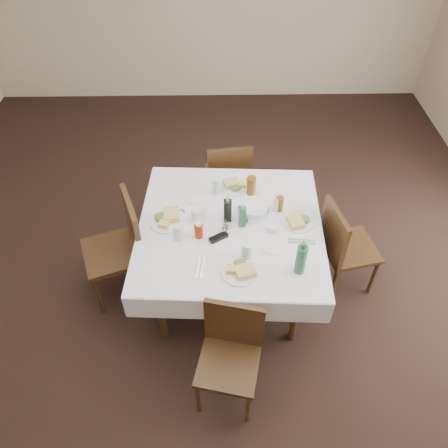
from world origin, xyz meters
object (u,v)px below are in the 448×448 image
Objects in this scene: water_w at (178,232)px; ketchup_bottle at (199,230)px; bread_basket at (253,210)px; coffee_mug at (197,215)px; chair_north at (229,175)px; water_e at (278,203)px; chair_east at (342,244)px; green_bottle at (301,259)px; dining_table at (230,232)px; water_s at (247,251)px; chair_west at (122,243)px; oil_cruet_green at (242,216)px; water_n at (217,186)px; oil_cruet_dark at (228,210)px; chair_south at (231,348)px.

water_w is 0.15m from ketchup_bottle.
bread_basket is 1.65× the size of coffee_mug.
water_e is at bearing -64.40° from chair_north.
water_w is 0.25m from coffee_mug.
chair_east is at bearing -45.65° from chair_north.
water_e is 0.65m from green_bottle.
water_s is (0.11, -0.34, 0.15)m from dining_table.
chair_west is 0.71m from ketchup_bottle.
chair_west is at bearing -175.19° from coffee_mug.
chair_north is 1.02m from oil_cruet_green.
water_n is 0.34m from oil_cruet_dark.
coffee_mug is (-0.01, 0.19, -0.02)m from ketchup_bottle.
water_e is 0.65m from coffee_mug.
dining_table is 0.19m from oil_cruet_dark.
chair_west is (-0.88, 0.02, -0.13)m from dining_table.
water_n is (-1.03, 0.38, 0.32)m from chair_east.
dining_table is 0.19m from oil_cruet_green.
chair_south is at bearing -135.74° from chair_east.
oil_cruet_green reaches higher than chair_east.
chair_north is at bearing 72.84° from coffee_mug.
water_e is at bearing -24.26° from water_n.
chair_west is 3.90× the size of bread_basket.
dining_table is 10.03× the size of coffee_mug.
oil_cruet_dark reaches higher than chair_south.
water_s is 1.12× the size of water_w.
chair_south is 1.21m from water_e.
water_s is at bearing -19.73° from chair_west.
coffee_mug is (0.14, 0.20, -0.02)m from water_w.
chair_north is at bearing 101.93° from bread_basket.
water_e is 0.34m from oil_cruet_green.
ketchup_bottle is (-0.24, -0.12, 0.14)m from dining_table.
water_e is (0.39, 0.17, 0.14)m from dining_table.
water_s reaches higher than chair_east.
green_bottle is (0.49, 0.44, 0.40)m from chair_south.
chair_north is at bearing 69.17° from water_w.
oil_cruet_dark reaches higher than water_e.
chair_east is at bearing 44.26° from chair_south.
ketchup_bottle is at bearing 105.76° from chair_south.
chair_west is 1.09m from water_s.
water_n is at bearing 137.26° from bread_basket.
chair_east is 6.10× the size of water_n.
chair_south is at bearing -102.40° from water_s.
water_s is at bearing -87.18° from oil_cruet_green.
water_w is (-0.50, 0.21, -0.01)m from water_s.
water_n reaches higher than chair_south.
dining_table is 11.64× the size of water_e.
chair_east reaches higher than chair_north.
ketchup_bottle is (-0.22, -0.18, -0.04)m from oil_cruet_dark.
bread_basket is 0.99× the size of oil_cruet_dark.
green_bottle is at bearing -56.35° from water_n.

